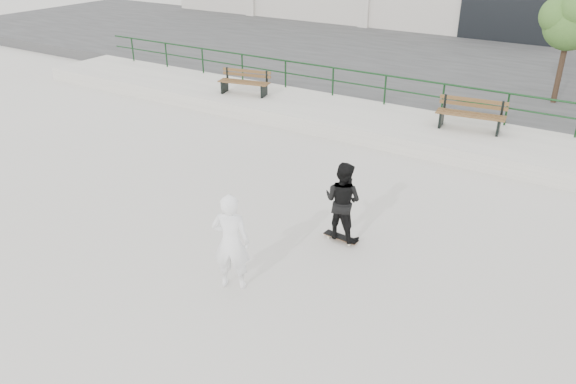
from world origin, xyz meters
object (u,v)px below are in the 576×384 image
Objects in this scene: seated_skater at (231,242)px; tree at (572,19)px; skateboard at (341,237)px; bench_right at (471,115)px; bench_left at (245,82)px; standing_skater at (343,201)px.

tree is at bearing -126.46° from seated_skater.
tree is 1.94× the size of seated_skater.
tree is 12.10m from skateboard.
skateboard is at bearing -102.40° from bench_right.
seated_skater is at bearing -67.10° from bench_left.
standing_skater reaches higher than skateboard.
skateboard is at bearing -133.64° from seated_skater.
skateboard is 0.41× the size of seated_skater.
seated_skater is at bearing -106.64° from bench_right.
bench_left is at bearing 142.36° from skateboard.
seated_skater is (-0.96, -2.57, 0.89)m from skateboard.
tree is 2.17× the size of standing_skater.
tree reaches higher than seated_skater.
bench_right is 0.55× the size of tree.
tree is at bearing -98.05° from standing_skater.
bench_left is 11.10m from tree.
bench_left is at bearing -78.16° from seated_skater.
bench_right is 1.19× the size of standing_skater.
tree is 14.57m from seated_skater.
seated_skater is (-3.33, -13.99, -2.34)m from tree.
standing_skater is at bearing -133.64° from seated_skater.
seated_skater reaches higher than skateboard.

